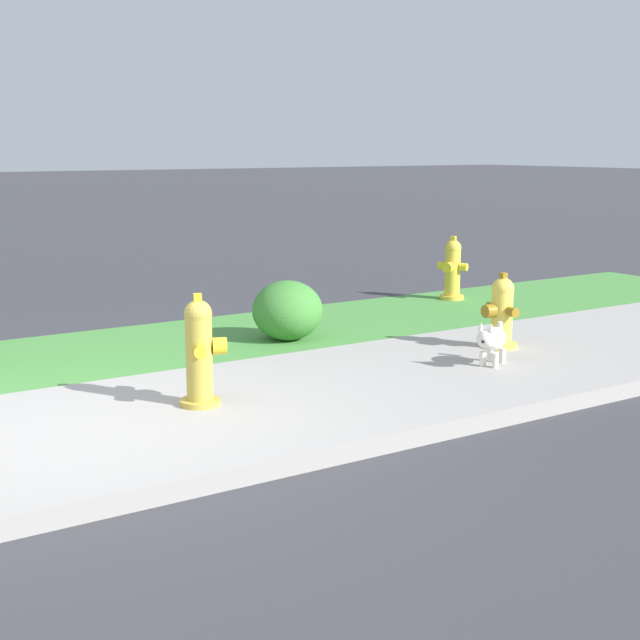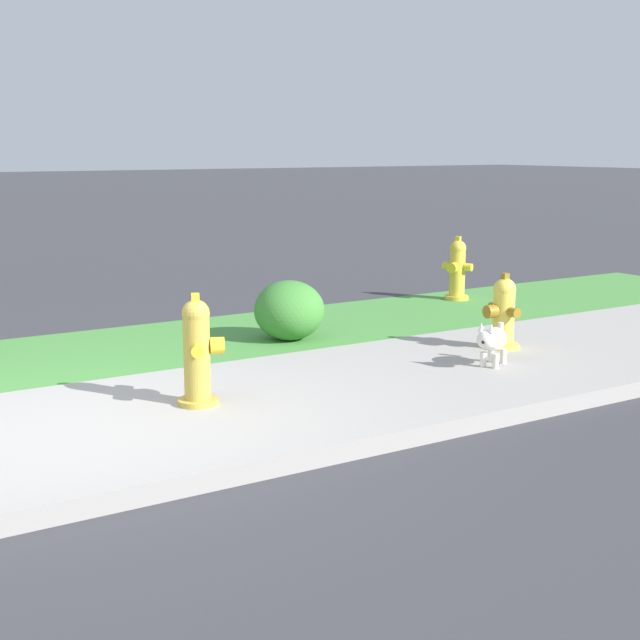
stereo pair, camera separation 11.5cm
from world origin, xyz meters
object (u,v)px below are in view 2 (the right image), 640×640
(fire_hydrant_near_corner, at_px, (198,352))
(small_white_dog, at_px, (492,341))
(shrub_bush_far_verge, at_px, (289,310))
(fire_hydrant_far_end, at_px, (503,313))
(fire_hydrant_across_street, at_px, (457,269))

(fire_hydrant_near_corner, height_order, small_white_dog, fire_hydrant_near_corner)
(shrub_bush_far_verge, bearing_deg, fire_hydrant_near_corner, -136.44)
(fire_hydrant_near_corner, height_order, fire_hydrant_far_end, fire_hydrant_near_corner)
(fire_hydrant_across_street, relative_size, small_white_dog, 1.75)
(fire_hydrant_far_end, height_order, small_white_dog, fire_hydrant_far_end)
(fire_hydrant_near_corner, distance_m, fire_hydrant_far_end, 3.08)
(shrub_bush_far_verge, bearing_deg, fire_hydrant_far_end, -43.49)
(fire_hydrant_near_corner, bearing_deg, fire_hydrant_far_end, 115.24)
(fire_hydrant_across_street, xyz_separation_m, fire_hydrant_near_corner, (-4.45, -2.44, 0.03))
(small_white_dog, relative_size, shrub_bush_far_verge, 0.65)
(fire_hydrant_across_street, bearing_deg, fire_hydrant_far_end, 121.20)
(fire_hydrant_far_end, xyz_separation_m, small_white_dog, (-0.54, -0.46, -0.10))
(fire_hydrant_far_end, xyz_separation_m, shrub_bush_far_verge, (-1.44, 1.36, -0.05))
(fire_hydrant_across_street, distance_m, small_white_dog, 3.32)
(fire_hydrant_far_end, distance_m, shrub_bush_far_verge, 1.98)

